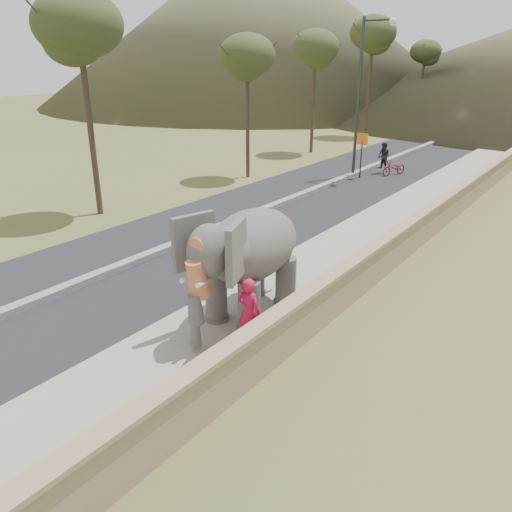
{
  "coord_description": "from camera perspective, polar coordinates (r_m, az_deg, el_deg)",
  "views": [
    {
      "loc": [
        6.69,
        -6.63,
        6.08
      ],
      "look_at": [
        0.2,
        2.27,
        1.7
      ],
      "focal_mm": 35.0,
      "sensor_mm": 36.0,
      "label": 1
    }
  ],
  "objects": [
    {
      "name": "motorcyclist",
      "position": [
        29.08,
        15.04,
        10.25
      ],
      "size": [
        1.68,
        1.78,
        1.75
      ],
      "color": "maroon",
      "rests_on": "ground"
    },
    {
      "name": "parapet",
      "position": [
        18.23,
        18.32,
        2.91
      ],
      "size": [
        0.3,
        120.0,
        1.1
      ],
      "primitive_type": "cube",
      "color": "tan",
      "rests_on": "ground"
    },
    {
      "name": "elephant_and_man",
      "position": [
        12.09,
        -0.45,
        -0.5
      ],
      "size": [
        2.31,
        3.9,
        2.75
      ],
      "color": "#655F5B",
      "rests_on": "ground"
    },
    {
      "name": "ground",
      "position": [
        11.21,
        -7.85,
        -11.4
      ],
      "size": [
        160.0,
        160.0,
        0.0
      ],
      "primitive_type": "plane",
      "color": "olive",
      "rests_on": "ground"
    },
    {
      "name": "signboard",
      "position": [
        27.66,
        12.0,
        12.0
      ],
      "size": [
        0.6,
        0.08,
        2.4
      ],
      "color": "#2D2D33",
      "rests_on": "ground"
    },
    {
      "name": "median",
      "position": [
        21.18,
        0.95,
        5.32
      ],
      "size": [
        0.35,
        120.0,
        0.22
      ],
      "primitive_type": "cube",
      "color": "black",
      "rests_on": "ground"
    },
    {
      "name": "lamppost",
      "position": [
        27.58,
        12.35,
        18.72
      ],
      "size": [
        1.76,
        0.36,
        8.0
      ],
      "color": "#303035",
      "rests_on": "ground"
    },
    {
      "name": "walkway",
      "position": [
        18.9,
        13.44,
        2.56
      ],
      "size": [
        3.0,
        120.0,
        0.15
      ],
      "primitive_type": "cube",
      "color": "#9E9687",
      "rests_on": "ground"
    },
    {
      "name": "hill_left",
      "position": [
        76.28,
        0.15,
        25.4
      ],
      "size": [
        60.0,
        60.0,
        22.0
      ],
      "primitive_type": "cone",
      "color": "brown",
      "rests_on": "ground"
    },
    {
      "name": "road",
      "position": [
        21.21,
        0.94,
        5.07
      ],
      "size": [
        7.0,
        120.0,
        0.03
      ],
      "primitive_type": "cube",
      "color": "black",
      "rests_on": "ground"
    },
    {
      "name": "trees",
      "position": [
        35.71,
        25.8,
        16.35
      ],
      "size": [
        48.96,
        44.38,
        9.5
      ],
      "color": "#473828",
      "rests_on": "ground"
    }
  ]
}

